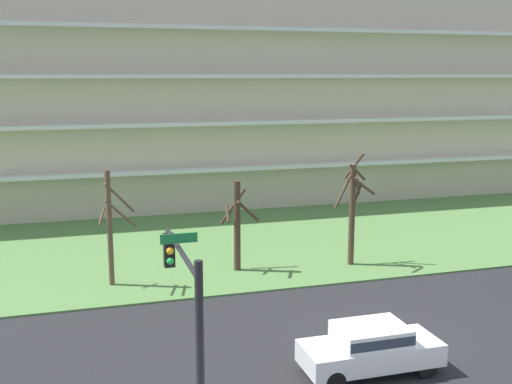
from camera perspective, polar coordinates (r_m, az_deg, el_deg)
The scene contains 8 objects.
ground at distance 23.12m, azimuth 11.46°, elevation -13.20°, with size 160.00×160.00×0.00m, color #232326.
grass_lawn_strip at distance 35.35m, azimuth 0.82°, elevation -4.45°, with size 80.00×16.00×0.08m, color #547F42.
apartment_building at distance 48.38m, azimuth -4.39°, elevation 8.72°, with size 51.75×14.36×15.25m.
tree_far_left at distance 27.97m, azimuth -13.11°, elevation -3.01°, with size 1.65×1.64×5.23m.
tree_left at distance 29.49m, azimuth -1.73°, elevation -2.91°, with size 1.73×1.75×4.39m.
tree_center at distance 30.59m, azimuth 8.81°, elevation -1.38°, with size 1.70×1.73×5.56m.
sedan_white_near_left at distance 20.51m, azimuth 10.42°, elevation -13.71°, with size 4.40×1.80×1.57m.
traffic_signal_mast at distance 14.78m, azimuth -6.36°, elevation -11.14°, with size 0.90×4.45×5.58m.
Camera 1 is at (-10.16, -18.57, 9.30)m, focal length 43.81 mm.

